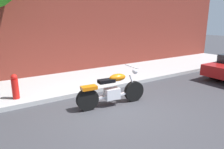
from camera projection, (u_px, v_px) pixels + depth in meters
name	position (u px, v px, depth m)	size (l,w,h in m)	color
ground_plane	(117.00, 112.00, 5.78)	(60.00, 60.00, 0.00)	#38383D
sidewalk	(72.00, 82.00, 8.33)	(21.42, 2.89, 0.14)	#A8A8A8
motorcycle	(112.00, 91.00, 6.16)	(2.17, 0.70, 1.14)	black
fire_hydrant	(15.00, 89.00, 6.34)	(0.20, 0.20, 0.91)	red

